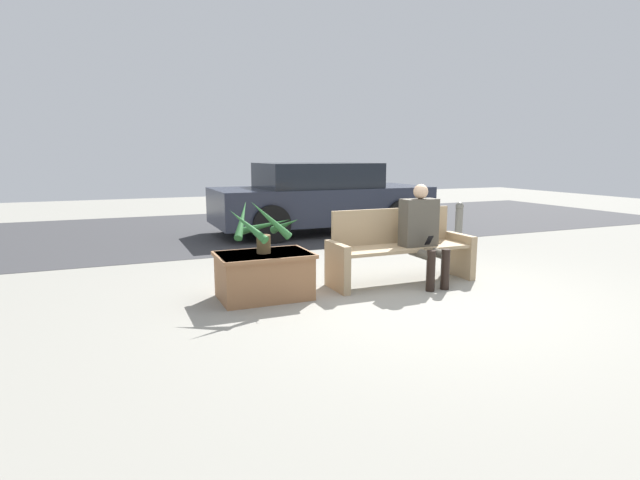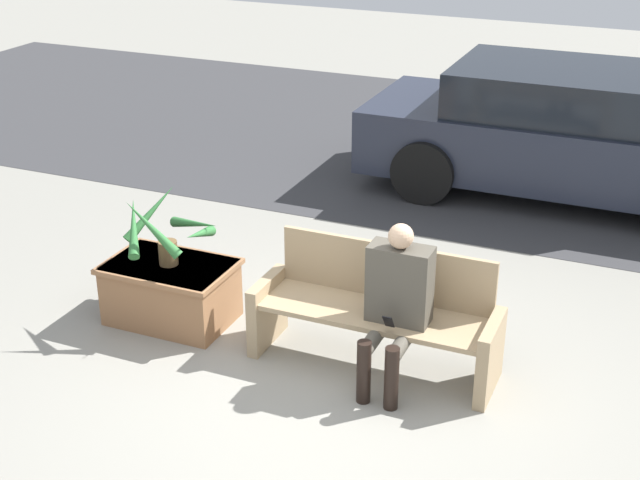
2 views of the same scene
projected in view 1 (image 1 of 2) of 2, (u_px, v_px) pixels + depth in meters
ground_plane at (414, 298)px, 5.63m from camera, size 30.00×30.00×0.00m
road_surface at (261, 227)px, 11.17m from camera, size 20.00×6.00×0.01m
bench at (399, 248)px, 6.28m from camera, size 1.87×0.56×0.92m
person_seated at (422, 230)px, 6.14m from camera, size 0.46×0.59×1.24m
planter_box at (264, 274)px, 5.57m from camera, size 1.04×0.69×0.51m
potted_plant at (262, 226)px, 5.49m from camera, size 0.80×0.81×0.63m
parked_car at (320, 198)px, 10.29m from camera, size 4.42×1.98×1.43m
bollard_post at (459, 222)px, 8.98m from camera, size 0.15×0.15×0.76m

